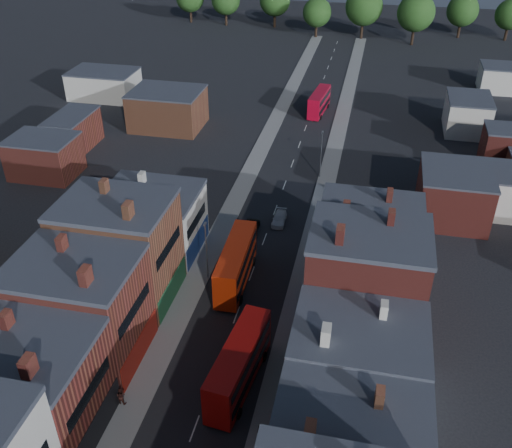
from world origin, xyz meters
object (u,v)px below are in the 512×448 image
at_px(car_2, 251,228).
at_px(ped_1, 121,396).
at_px(bus_1, 239,364).
at_px(ped_3, 260,431).
at_px(car_3, 279,219).
at_px(bus_0, 236,263).
at_px(bus_2, 319,102).

xyz_separation_m(car_2, ped_1, (-5.41, -32.33, 0.51)).
relative_size(bus_1, ped_3, 6.63).
xyz_separation_m(car_2, car_3, (3.49, 3.14, 0.05)).
xyz_separation_m(bus_0, car_3, (2.70, 14.78, -2.20)).
xyz_separation_m(bus_0, ped_1, (-6.20, -20.69, -1.75)).
height_order(bus_1, car_3, bus_1).
bearing_deg(car_2, bus_2, 83.69).
height_order(bus_1, ped_1, bus_1).
height_order(bus_1, ped_3, bus_1).
height_order(bus_0, bus_2, bus_0).
relative_size(bus_1, ped_1, 6.21).
bearing_deg(ped_3, car_3, 9.14).
bearing_deg(car_2, ped_3, -77.55).
distance_m(bus_0, bus_2, 58.52).
distance_m(car_2, car_3, 4.69).
relative_size(car_3, ped_1, 2.27).
xyz_separation_m(bus_1, bus_2, (-1.27, 74.33, -0.33)).
distance_m(bus_0, ped_1, 21.67).
bearing_deg(bus_0, ped_1, -108.15).
distance_m(bus_1, car_3, 30.78).
bearing_deg(bus_0, ped_3, -72.15).
bearing_deg(car_2, ped_1, -101.19).
bearing_deg(car_2, bus_0, -87.82).
relative_size(bus_0, car_2, 2.86).
height_order(bus_1, car_2, bus_1).
height_order(bus_2, ped_1, bus_2).
relative_size(bus_2, ped_3, 5.85).
relative_size(bus_2, ped_1, 5.47).
relative_size(car_2, ped_1, 2.19).
relative_size(bus_0, ped_3, 6.68).
bearing_deg(bus_1, bus_0, 111.61).
xyz_separation_m(bus_0, car_2, (-0.79, 11.64, -2.25)).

